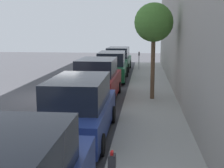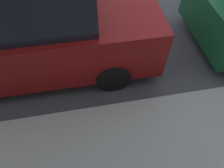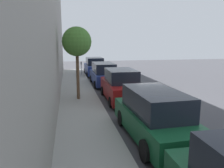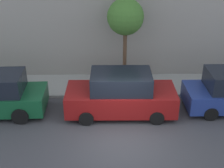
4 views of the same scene
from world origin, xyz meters
TOP-DOWN VIEW (x-y plane):
  - ground_plane at (0.00, 0.00)m, footprint 60.00×60.00m
  - parked_suv_third at (2.10, -0.04)m, footprint 2.08×4.82m

SIDE VIEW (x-z plane):
  - ground_plane at x=0.00m, z-range 0.00..0.00m
  - parked_suv_third at x=2.10m, z-range -0.06..1.92m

